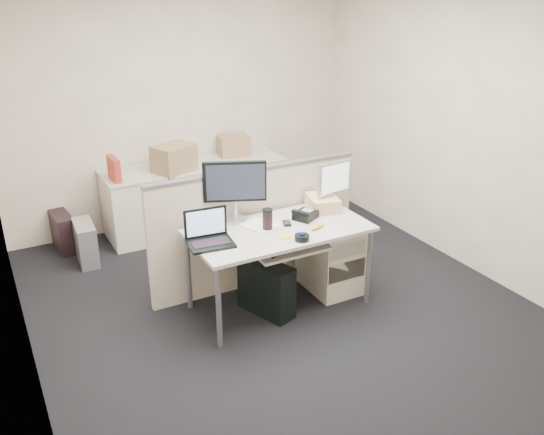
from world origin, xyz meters
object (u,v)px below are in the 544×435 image
laptop (210,230)px  desk_phone (305,215)px  desk (279,236)px  monitor_main (235,192)px

laptop → desk_phone: bearing=12.3°
desk → laptop: laptop is taller
monitor_main → desk_phone: size_ratio=2.71×
desk → monitor_main: size_ratio=2.84×
desk → laptop: size_ratio=4.32×
monitor_main → desk_phone: (0.55, -0.24, -0.23)m
monitor_main → desk_phone: bearing=-0.9°
desk → desk_phone: 0.33m
desk → desk_phone: size_ratio=7.68×
desk → desk_phone: bearing=14.9°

